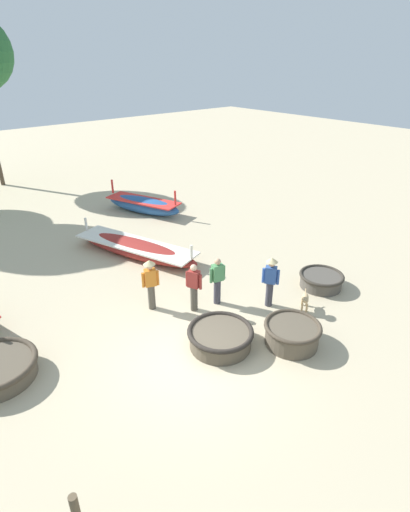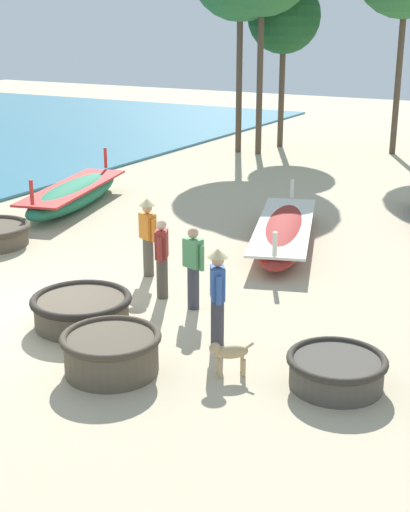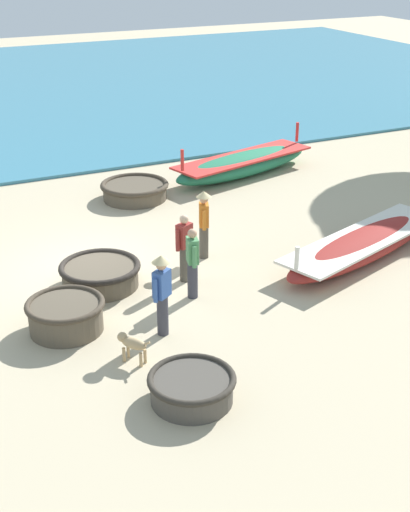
# 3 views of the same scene
# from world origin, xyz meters

# --- Properties ---
(ground_plane) EXTENTS (80.00, 80.00, 0.00)m
(ground_plane) POSITION_xyz_m (0.00, 0.00, 0.00)
(ground_plane) COLOR #BCAD8C
(coracle_weathered) EXTENTS (1.79, 1.79, 0.54)m
(coracle_weathered) POSITION_xyz_m (0.88, -0.09, 0.30)
(coracle_weathered) COLOR brown
(coracle_weathered) RESTS_ON ground
(coracle_front_right) EXTENTS (1.48, 1.48, 0.48)m
(coracle_front_right) POSITION_xyz_m (5.55, -0.04, 0.26)
(coracle_front_right) COLOR #4C473F
(coracle_front_right) RESTS_ON ground
(coracle_center) EXTENTS (1.55, 1.55, 0.63)m
(coracle_center) POSITION_xyz_m (2.41, -1.28, 0.34)
(coracle_center) COLOR brown
(coracle_center) RESTS_ON ground
(long_boat_ochre_hull) EXTENTS (2.47, 4.24, 1.40)m
(long_boat_ochre_hull) POSITION_xyz_m (4.91, 9.91, 0.40)
(long_boat_ochre_hull) COLOR #285693
(long_boat_ochre_hull) RESTS_ON ground
(long_boat_red_hull) EXTENTS (2.97, 5.70, 1.04)m
(long_boat_red_hull) POSITION_xyz_m (2.08, 6.09, 0.30)
(long_boat_red_hull) COLOR maroon
(long_boat_red_hull) RESTS_ON ground
(fisherman_standing_right) EXTENTS (0.50, 0.36, 1.67)m
(fisherman_standing_right) POSITION_xyz_m (0.50, 2.60, 0.96)
(fisherman_standing_right) COLOR #4C473D
(fisherman_standing_right) RESTS_ON ground
(fisherman_with_hat) EXTENTS (0.34, 0.49, 1.57)m
(fisherman_with_hat) POSITION_xyz_m (1.43, 1.69, 0.84)
(fisherman_with_hat) COLOR #4C473D
(fisherman_with_hat) RESTS_ON ground
(fisherman_by_coracle) EXTENTS (0.52, 0.30, 1.57)m
(fisherman_by_coracle) POSITION_xyz_m (2.22, 1.52, 0.84)
(fisherman_by_coracle) COLOR #383842
(fisherman_by_coracle) RESTS_ON ground
(fisherman_hauling) EXTENTS (0.37, 0.45, 1.67)m
(fisherman_hauling) POSITION_xyz_m (3.35, 0.36, 0.96)
(fisherman_hauling) COLOR #383842
(fisherman_hauling) RESTS_ON ground
(dog) EXTENTS (0.58, 0.47, 0.55)m
(dog) POSITION_xyz_m (4.01, -0.51, 0.37)
(dog) COLOR tan
(dog) RESTS_ON ground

